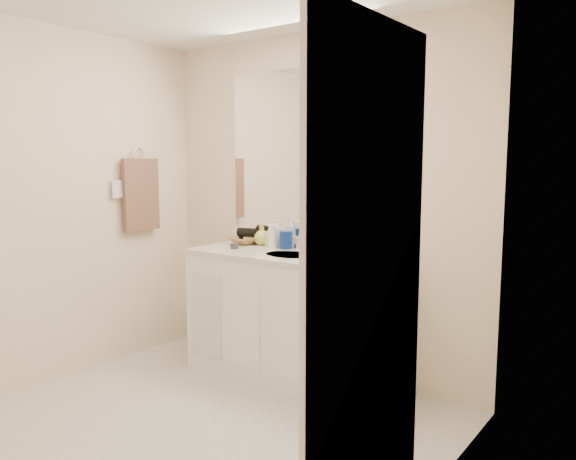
# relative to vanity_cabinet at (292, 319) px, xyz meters

# --- Properties ---
(floor) EXTENTS (2.60, 2.60, 0.00)m
(floor) POSITION_rel_vanity_cabinet_xyz_m (0.00, -1.02, -0.42)
(floor) COLOR beige
(floor) RESTS_ON ground
(wall_back) EXTENTS (2.60, 0.02, 2.40)m
(wall_back) POSITION_rel_vanity_cabinet_xyz_m (0.00, 0.28, 0.77)
(wall_back) COLOR #F9E3C3
(wall_back) RESTS_ON floor
(wall_left) EXTENTS (0.02, 2.60, 2.40)m
(wall_left) POSITION_rel_vanity_cabinet_xyz_m (-1.30, -1.02, 0.77)
(wall_left) COLOR #F9E3C3
(wall_left) RESTS_ON floor
(wall_right) EXTENTS (0.02, 2.60, 2.40)m
(wall_right) POSITION_rel_vanity_cabinet_xyz_m (1.30, -1.02, 0.77)
(wall_right) COLOR #F9E3C3
(wall_right) RESTS_ON floor
(vanity_cabinet) EXTENTS (1.50, 0.55, 0.85)m
(vanity_cabinet) POSITION_rel_vanity_cabinet_xyz_m (0.00, 0.00, 0.00)
(vanity_cabinet) COLOR white
(vanity_cabinet) RESTS_ON floor
(countertop) EXTENTS (1.52, 0.57, 0.03)m
(countertop) POSITION_rel_vanity_cabinet_xyz_m (0.00, 0.00, 0.44)
(countertop) COLOR silver
(countertop) RESTS_ON vanity_cabinet
(backsplash) EXTENTS (1.52, 0.03, 0.08)m
(backsplash) POSITION_rel_vanity_cabinet_xyz_m (0.00, 0.26, 0.50)
(backsplash) COLOR white
(backsplash) RESTS_ON countertop
(sink_basin) EXTENTS (0.37, 0.37, 0.02)m
(sink_basin) POSITION_rel_vanity_cabinet_xyz_m (0.00, -0.02, 0.44)
(sink_basin) COLOR beige
(sink_basin) RESTS_ON countertop
(faucet) EXTENTS (0.02, 0.02, 0.11)m
(faucet) POSITION_rel_vanity_cabinet_xyz_m (0.00, 0.16, 0.51)
(faucet) COLOR silver
(faucet) RESTS_ON countertop
(mirror) EXTENTS (1.48, 0.01, 1.20)m
(mirror) POSITION_rel_vanity_cabinet_xyz_m (0.00, 0.27, 1.14)
(mirror) COLOR white
(mirror) RESTS_ON wall_back
(blue_mug) EXTENTS (0.12, 0.12, 0.13)m
(blue_mug) POSITION_rel_vanity_cabinet_xyz_m (-0.17, 0.16, 0.52)
(blue_mug) COLOR navy
(blue_mug) RESTS_ON countertop
(tan_cup) EXTENTS (0.09, 0.09, 0.09)m
(tan_cup) POSITION_rel_vanity_cabinet_xyz_m (0.20, 0.15, 0.50)
(tan_cup) COLOR beige
(tan_cup) RESTS_ON countertop
(toothbrush) EXTENTS (0.01, 0.04, 0.21)m
(toothbrush) POSITION_rel_vanity_cabinet_xyz_m (0.21, 0.15, 0.60)
(toothbrush) COLOR #EC3E6A
(toothbrush) RESTS_ON tan_cup
(mouthwash_bottle) EXTENTS (0.10, 0.10, 0.17)m
(mouthwash_bottle) POSITION_rel_vanity_cabinet_xyz_m (0.28, 0.11, 0.54)
(mouthwash_bottle) COLOR #0D84A4
(mouthwash_bottle) RESTS_ON countertop
(clear_pump_bottle) EXTENTS (0.06, 0.06, 0.15)m
(clear_pump_bottle) POSITION_rel_vanity_cabinet_xyz_m (0.53, 0.13, 0.53)
(clear_pump_bottle) COLOR white
(clear_pump_bottle) RESTS_ON countertop
(soap_dish) EXTENTS (0.09, 0.07, 0.01)m
(soap_dish) POSITION_rel_vanity_cabinet_xyz_m (0.43, -0.11, 0.46)
(soap_dish) COLOR silver
(soap_dish) RESTS_ON countertop
(green_soap) EXTENTS (0.09, 0.07, 0.03)m
(green_soap) POSITION_rel_vanity_cabinet_xyz_m (0.43, -0.11, 0.48)
(green_soap) COLOR #6BD634
(green_soap) RESTS_ON soap_dish
(orange_comb) EXTENTS (0.12, 0.06, 0.00)m
(orange_comb) POSITION_rel_vanity_cabinet_xyz_m (0.27, -0.17, 0.46)
(orange_comb) COLOR orange
(orange_comb) RESTS_ON countertop
(dark_jar) EXTENTS (0.07, 0.07, 0.04)m
(dark_jar) POSITION_rel_vanity_cabinet_xyz_m (-0.47, -0.07, 0.48)
(dark_jar) COLOR #36373D
(dark_jar) RESTS_ON countertop
(extra_white_bottle) EXTENTS (0.06, 0.06, 0.18)m
(extra_white_bottle) POSITION_rel_vanity_cabinet_xyz_m (-0.26, 0.11, 0.54)
(extra_white_bottle) COLOR white
(extra_white_bottle) RESTS_ON countertop
(soap_bottle_white) EXTENTS (0.10, 0.10, 0.20)m
(soap_bottle_white) POSITION_rel_vanity_cabinet_xyz_m (-0.28, 0.18, 0.56)
(soap_bottle_white) COLOR white
(soap_bottle_white) RESTS_ON countertop
(soap_bottle_cream) EXTENTS (0.09, 0.09, 0.16)m
(soap_bottle_cream) POSITION_rel_vanity_cabinet_xyz_m (-0.34, 0.20, 0.53)
(soap_bottle_cream) COLOR beige
(soap_bottle_cream) RESTS_ON countertop
(soap_bottle_yellow) EXTENTS (0.12, 0.12, 0.15)m
(soap_bottle_yellow) POSITION_rel_vanity_cabinet_xyz_m (-0.43, 0.20, 0.53)
(soap_bottle_yellow) COLOR #C8CD4F
(soap_bottle_yellow) RESTS_ON countertop
(wicker_basket) EXTENTS (0.24, 0.24, 0.05)m
(wicker_basket) POSITION_rel_vanity_cabinet_xyz_m (-0.56, 0.16, 0.48)
(wicker_basket) COLOR olive
(wicker_basket) RESTS_ON countertop
(hair_dryer) EXTENTS (0.15, 0.10, 0.07)m
(hair_dryer) POSITION_rel_vanity_cabinet_xyz_m (-0.54, 0.16, 0.54)
(hair_dryer) COLOR black
(hair_dryer) RESTS_ON wicker_basket
(towel_ring) EXTENTS (0.01, 0.11, 0.11)m
(towel_ring) POSITION_rel_vanity_cabinet_xyz_m (-1.27, -0.25, 1.12)
(towel_ring) COLOR silver
(towel_ring) RESTS_ON wall_left
(hand_towel) EXTENTS (0.04, 0.32, 0.55)m
(hand_towel) POSITION_rel_vanity_cabinet_xyz_m (-1.25, -0.25, 0.82)
(hand_towel) COLOR #4C3429
(hand_towel) RESTS_ON towel_ring
(switch_plate) EXTENTS (0.01, 0.08, 0.13)m
(switch_plate) POSITION_rel_vanity_cabinet_xyz_m (-1.27, -0.45, 0.88)
(switch_plate) COLOR white
(switch_plate) RESTS_ON wall_left
(door) EXTENTS (0.02, 0.82, 2.00)m
(door) POSITION_rel_vanity_cabinet_xyz_m (1.29, -1.32, 0.57)
(door) COLOR white
(door) RESTS_ON floor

